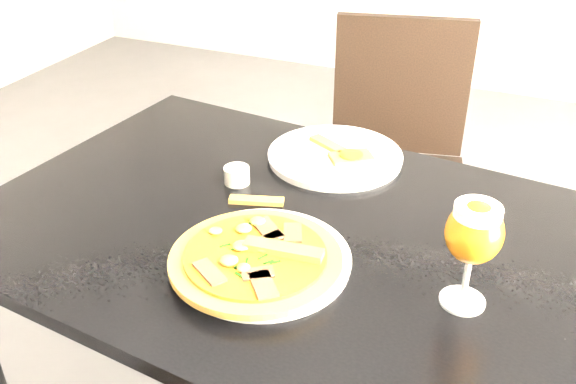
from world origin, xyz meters
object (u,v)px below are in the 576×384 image
at_px(beer_glass, 474,233).
at_px(dining_table, 292,265).
at_px(pizza, 256,258).
at_px(chair_far, 394,164).

bearing_deg(beer_glass, dining_table, 164.46).
distance_m(pizza, beer_glass, 0.35).
xyz_separation_m(chair_far, beer_glass, (0.32, -0.86, 0.38)).
relative_size(dining_table, chair_far, 1.40).
xyz_separation_m(dining_table, pizza, (-0.00, -0.15, 0.12)).
distance_m(chair_far, pizza, 0.95).
bearing_deg(pizza, dining_table, 88.46).
height_order(dining_table, chair_far, chair_far).
bearing_deg(chair_far, pizza, -103.76).
height_order(dining_table, pizza, pizza).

